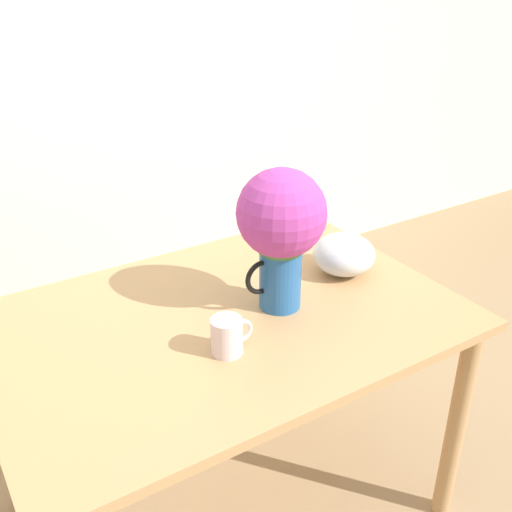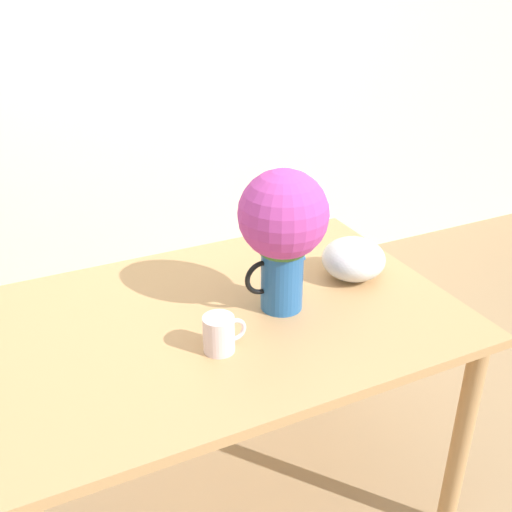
% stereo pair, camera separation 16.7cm
% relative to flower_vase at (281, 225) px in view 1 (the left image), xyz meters
% --- Properties ---
extents(wall_back, '(8.00, 0.05, 2.60)m').
position_rel_flower_vase_xyz_m(wall_back, '(-0.05, 1.56, 0.25)').
color(wall_back, '#EDE5CC').
rests_on(wall_back, ground_plane).
extents(table, '(1.35, 0.93, 0.79)m').
position_rel_flower_vase_xyz_m(table, '(-0.17, 0.04, -0.37)').
color(table, tan).
rests_on(table, ground_plane).
extents(flower_vase, '(0.26, 0.26, 0.43)m').
position_rel_flower_vase_xyz_m(flower_vase, '(0.00, 0.00, 0.00)').
color(flower_vase, '#235B9E').
rests_on(flower_vase, table).
extents(coffee_mug, '(0.12, 0.08, 0.10)m').
position_rel_flower_vase_xyz_m(coffee_mug, '(-0.25, -0.12, -0.21)').
color(coffee_mug, silver).
rests_on(coffee_mug, table).
extents(white_bowl, '(0.20, 0.20, 0.13)m').
position_rel_flower_vase_xyz_m(white_bowl, '(0.30, 0.06, -0.20)').
color(white_bowl, silver).
rests_on(white_bowl, table).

